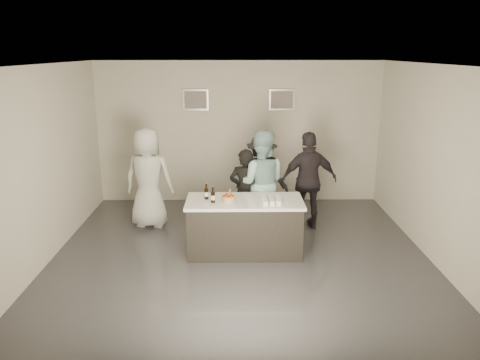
% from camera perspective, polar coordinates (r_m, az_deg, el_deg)
% --- Properties ---
extents(floor, '(6.00, 6.00, 0.00)m').
position_cam_1_polar(floor, '(7.57, 0.04, -9.44)').
color(floor, '#3D3D42').
rests_on(floor, ground).
extents(ceiling, '(6.00, 6.00, 0.00)m').
position_cam_1_polar(ceiling, '(6.87, 0.04, 13.89)').
color(ceiling, white).
extents(wall_back, '(6.00, 0.04, 3.00)m').
position_cam_1_polar(wall_back, '(10.01, -0.15, 5.78)').
color(wall_back, beige).
rests_on(wall_back, ground).
extents(wall_front, '(6.00, 0.04, 3.00)m').
position_cam_1_polar(wall_front, '(4.22, 0.49, -8.20)').
color(wall_front, beige).
rests_on(wall_front, ground).
extents(wall_left, '(0.04, 6.00, 3.00)m').
position_cam_1_polar(wall_left, '(7.65, -23.05, 1.46)').
color(wall_left, beige).
rests_on(wall_left, ground).
extents(wall_right, '(0.04, 6.00, 3.00)m').
position_cam_1_polar(wall_right, '(7.71, 22.95, 1.57)').
color(wall_right, beige).
rests_on(wall_right, ground).
extents(picture_left, '(0.54, 0.04, 0.44)m').
position_cam_1_polar(picture_left, '(9.92, -5.43, 9.70)').
color(picture_left, '#B2B2B7').
rests_on(picture_left, wall_back).
extents(picture_right, '(0.54, 0.04, 0.44)m').
position_cam_1_polar(picture_right, '(9.93, 5.13, 9.72)').
color(picture_right, '#B2B2B7').
rests_on(picture_right, wall_back).
extents(bar_counter, '(1.86, 0.86, 0.90)m').
position_cam_1_polar(bar_counter, '(7.59, 0.55, -5.68)').
color(bar_counter, white).
rests_on(bar_counter, ground).
extents(cake, '(0.20, 0.20, 0.08)m').
position_cam_1_polar(cake, '(7.37, -1.42, -2.33)').
color(cake, orange).
rests_on(cake, bar_counter).
extents(beer_bottle_a, '(0.07, 0.07, 0.26)m').
position_cam_1_polar(beer_bottle_a, '(7.46, -4.12, -1.39)').
color(beer_bottle_a, black).
rests_on(beer_bottle_a, bar_counter).
extents(beer_bottle_b, '(0.07, 0.07, 0.26)m').
position_cam_1_polar(beer_bottle_b, '(7.29, -3.32, -1.80)').
color(beer_bottle_b, black).
rests_on(beer_bottle_b, bar_counter).
extents(tumbler_cluster, '(0.30, 0.40, 0.08)m').
position_cam_1_polar(tumbler_cluster, '(7.34, 3.88, -2.41)').
color(tumbler_cluster, '#C17612').
rests_on(tumbler_cluster, bar_counter).
extents(candles, '(0.24, 0.08, 0.01)m').
position_cam_1_polar(candles, '(7.20, -2.14, -3.06)').
color(candles, pink).
rests_on(candles, bar_counter).
extents(person_main_black, '(0.63, 0.48, 1.56)m').
position_cam_1_polar(person_main_black, '(8.24, 0.66, -1.51)').
color(person_main_black, black).
rests_on(person_main_black, ground).
extents(person_main_blue, '(0.98, 0.80, 1.88)m').
position_cam_1_polar(person_main_blue, '(8.25, 2.54, -0.35)').
color(person_main_blue, '#9AC9CA').
rests_on(person_main_blue, ground).
extents(person_guest_left, '(0.99, 0.72, 1.86)m').
position_cam_1_polar(person_guest_left, '(8.76, -11.09, 0.24)').
color(person_guest_left, silver).
rests_on(person_guest_left, ground).
extents(person_guest_right, '(1.11, 0.60, 1.80)m').
position_cam_1_polar(person_guest_right, '(8.61, 8.38, -0.09)').
color(person_guest_right, '#28232A').
rests_on(person_guest_right, ground).
extents(person_guest_back, '(1.19, 0.90, 1.64)m').
position_cam_1_polar(person_guest_back, '(9.14, 2.66, 0.44)').
color(person_guest_back, '#2A282F').
rests_on(person_guest_back, ground).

